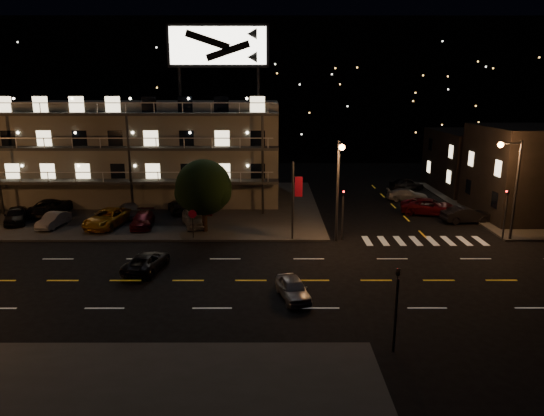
{
  "coord_description": "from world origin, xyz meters",
  "views": [
    {
      "loc": [
        3.3,
        -28.83,
        11.95
      ],
      "look_at": [
        3.36,
        8.0,
        2.78
      ],
      "focal_mm": 32.0,
      "sensor_mm": 36.0,
      "label": 1
    }
  ],
  "objects_px": {
    "tree": "(203,189)",
    "side_car_0": "(466,215)",
    "lot_car_2": "(108,218)",
    "lot_car_7": "(129,210)",
    "road_car_east": "(293,288)",
    "road_car_west": "(147,262)",
    "lot_car_4": "(194,218)"
  },
  "relations": [
    {
      "from": "lot_car_4",
      "to": "tree",
      "type": "bearing_deg",
      "value": -73.44
    },
    {
      "from": "side_car_0",
      "to": "lot_car_2",
      "type": "bearing_deg",
      "value": 85.27
    },
    {
      "from": "lot_car_2",
      "to": "lot_car_4",
      "type": "relative_size",
      "value": 1.28
    },
    {
      "from": "lot_car_4",
      "to": "road_car_east",
      "type": "xyz_separation_m",
      "value": [
        8.03,
        -14.73,
        -0.26
      ]
    },
    {
      "from": "tree",
      "to": "side_car_0",
      "type": "distance_m",
      "value": 23.77
    },
    {
      "from": "lot_car_4",
      "to": "lot_car_2",
      "type": "bearing_deg",
      "value": 162.04
    },
    {
      "from": "tree",
      "to": "lot_car_4",
      "type": "distance_m",
      "value": 3.47
    },
    {
      "from": "lot_car_2",
      "to": "lot_car_7",
      "type": "xyz_separation_m",
      "value": [
        0.91,
        3.45,
        -0.11
      ]
    },
    {
      "from": "tree",
      "to": "road_car_west",
      "type": "bearing_deg",
      "value": -107.26
    },
    {
      "from": "side_car_0",
      "to": "lot_car_7",
      "type": "bearing_deg",
      "value": 79.02
    },
    {
      "from": "lot_car_2",
      "to": "side_car_0",
      "type": "bearing_deg",
      "value": 14.22
    },
    {
      "from": "tree",
      "to": "lot_car_2",
      "type": "xyz_separation_m",
      "value": [
        -8.62,
        1.4,
        -2.87
      ]
    },
    {
      "from": "road_car_east",
      "to": "road_car_west",
      "type": "xyz_separation_m",
      "value": [
        -9.63,
        4.47,
        0.0
      ]
    },
    {
      "from": "lot_car_2",
      "to": "road_car_west",
      "type": "distance_m",
      "value": 11.72
    },
    {
      "from": "lot_car_4",
      "to": "lot_car_7",
      "type": "relative_size",
      "value": 0.95
    },
    {
      "from": "road_car_east",
      "to": "road_car_west",
      "type": "distance_m",
      "value": 10.62
    },
    {
      "from": "lot_car_4",
      "to": "road_car_east",
      "type": "height_order",
      "value": "lot_car_4"
    },
    {
      "from": "lot_car_2",
      "to": "road_car_east",
      "type": "distance_m",
      "value": 21.32
    },
    {
      "from": "road_car_west",
      "to": "lot_car_4",
      "type": "bearing_deg",
      "value": -89.59
    },
    {
      "from": "lot_car_4",
      "to": "road_car_west",
      "type": "distance_m",
      "value": 10.39
    },
    {
      "from": "tree",
      "to": "lot_car_2",
      "type": "distance_m",
      "value": 9.19
    },
    {
      "from": "tree",
      "to": "lot_car_2",
      "type": "bearing_deg",
      "value": 170.79
    },
    {
      "from": "lot_car_2",
      "to": "lot_car_7",
      "type": "relative_size",
      "value": 1.22
    },
    {
      "from": "road_car_east",
      "to": "lot_car_4",
      "type": "bearing_deg",
      "value": 105.02
    },
    {
      "from": "lot_car_7",
      "to": "side_car_0",
      "type": "height_order",
      "value": "side_car_0"
    },
    {
      "from": "lot_car_2",
      "to": "lot_car_7",
      "type": "height_order",
      "value": "lot_car_2"
    },
    {
      "from": "road_car_west",
      "to": "lot_car_7",
      "type": "bearing_deg",
      "value": -60.47
    },
    {
      "from": "tree",
      "to": "side_car_0",
      "type": "xyz_separation_m",
      "value": [
        23.37,
        3.09,
        -3.05
      ]
    },
    {
      "from": "lot_car_7",
      "to": "road_car_west",
      "type": "xyz_separation_m",
      "value": [
        5.0,
        -13.56,
        -0.18
      ]
    },
    {
      "from": "lot_car_4",
      "to": "side_car_0",
      "type": "relative_size",
      "value": 0.97
    },
    {
      "from": "tree",
      "to": "lot_car_7",
      "type": "distance_m",
      "value": 9.58
    },
    {
      "from": "road_car_east",
      "to": "lot_car_2",
      "type": "bearing_deg",
      "value": 123.25
    }
  ]
}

